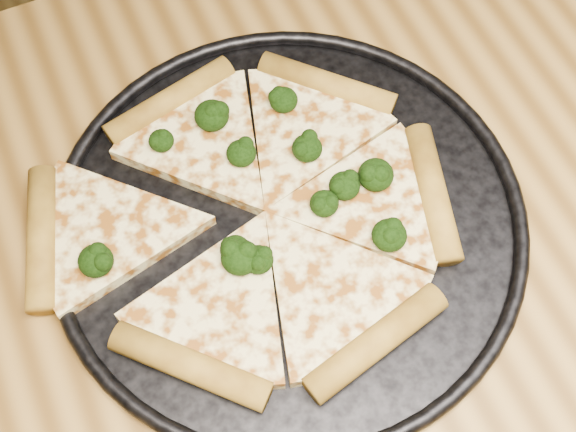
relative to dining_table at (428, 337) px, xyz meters
name	(u,v)px	position (x,y,z in m)	size (l,w,h in m)	color
dining_table	(428,337)	(0.00, 0.00, 0.00)	(1.20, 0.90, 0.75)	olive
pizza_pan	(288,220)	(-0.09, 0.12, 0.10)	(0.41, 0.41, 0.02)	black
pizza	(257,213)	(-0.11, 0.13, 0.11)	(0.38, 0.33, 0.02)	#ECDB90
broccoli_florets	(270,191)	(-0.10, 0.14, 0.12)	(0.27, 0.20, 0.02)	black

